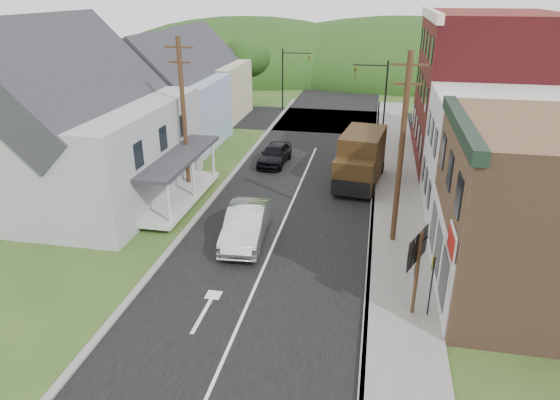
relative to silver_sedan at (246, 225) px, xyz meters
The scene contains 25 objects.
ground 2.77m from the silver_sedan, 57.98° to the right, with size 120.00×120.00×0.00m, color #2D4719.
road 7.93m from the silver_sedan, 79.79° to the left, with size 9.00×90.00×0.02m, color black.
cross_road 24.82m from the silver_sedan, 86.77° to the left, with size 60.00×9.00×0.02m, color black.
sidewalk_right 9.33m from the silver_sedan, 38.29° to the left, with size 2.80×55.00×0.15m, color slate.
curb_right 8.32m from the silver_sedan, 44.09° to the left, with size 0.20×55.00×0.15m, color slate.
curb_left 6.66m from the silver_sedan, 119.43° to the left, with size 0.30×55.00×0.12m, color slate.
storefront_tan 13.16m from the silver_sedan, ahead, with size 8.00×8.00×7.00m, color brown.
storefront_white 13.95m from the silver_sedan, 22.51° to the left, with size 8.00×7.00×6.50m, color silver.
storefront_red 19.91m from the silver_sedan, 49.30° to the left, with size 8.00×12.00×10.00m, color maroon.
house_gray 11.75m from the silver_sedan, 160.46° to the left, with size 10.20×12.24×8.35m.
house_blue 17.84m from the silver_sedan, 123.04° to the left, with size 7.14×8.16×7.28m.
house_cream 25.98m from the silver_sedan, 113.03° to the left, with size 7.14×8.16×7.28m.
utility_pole_right 8.07m from the silver_sedan, 10.23° to the left, with size 1.60×0.26×9.00m.
utility_pole_left 8.59m from the silver_sedan, 131.51° to the left, with size 1.60×0.26×9.00m.
traffic_signal_right 22.21m from the silver_sedan, 74.99° to the left, with size 2.87×0.20×6.00m.
traffic_signal_left 28.56m from the silver_sedan, 95.87° to the left, with size 2.87×0.20×6.00m.
tree_left_b 18.84m from the silver_sedan, 147.96° to the left, with size 4.80×4.80×6.94m.
tree_left_c 25.52m from the silver_sedan, 134.74° to the left, with size 5.80×5.80×8.41m.
tree_left_d 30.98m from the silver_sedan, 104.33° to the left, with size 4.80×4.80×6.94m.
forested_ridge 52.79m from the silver_sedan, 88.48° to the left, with size 90.00×30.00×16.00m, color #17350F.
silver_sedan is the anchor object (origin of this frame).
dark_sedan 11.58m from the silver_sedan, 94.77° to the left, with size 1.73×4.29×1.46m, color black.
delivery_van 10.17m from the silver_sedan, 60.31° to the left, with size 3.05×6.03×3.23m.
route_sign_cluster 9.04m from the silver_sedan, 31.45° to the right, with size 0.82×1.79×3.37m.
warning_sign 9.48m from the silver_sedan, 29.88° to the right, with size 0.18×0.71×2.59m.
Camera 1 is at (4.37, -18.68, 11.37)m, focal length 32.00 mm.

